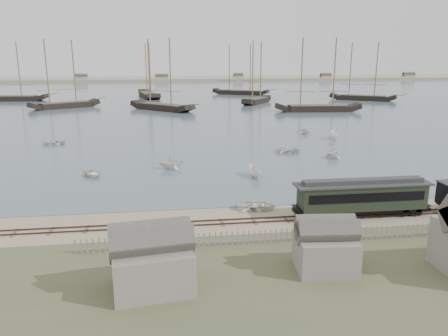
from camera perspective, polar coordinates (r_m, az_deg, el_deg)
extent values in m
plane|color=tan|center=(42.62, 4.77, -5.91)|extent=(600.00, 600.00, 0.00)
cube|color=#445661|center=(209.73, -5.40, 10.14)|extent=(600.00, 336.00, 0.06)
cube|color=#3C2520|center=(40.30, 5.54, -6.98)|extent=(120.00, 0.08, 0.12)
cube|color=#3C2520|center=(41.21, 5.22, -6.48)|extent=(120.00, 0.08, 0.12)
cube|color=#413429|center=(40.78, 5.38, -6.82)|extent=(120.00, 1.80, 0.06)
cube|color=tan|center=(289.54, -6.12, 11.22)|extent=(500.00, 20.00, 1.80)
cube|color=black|center=(43.55, 17.46, -5.16)|extent=(12.96, 2.13, 0.32)
cube|color=black|center=(43.15, 17.59, -3.53)|extent=(12.03, 2.31, 2.31)
cube|color=black|center=(42.08, 18.28, -3.71)|extent=(11.11, 0.06, 0.83)
cube|color=black|center=(44.10, 16.97, -2.79)|extent=(11.11, 0.06, 0.83)
cube|color=#303033|center=(42.82, 17.71, -2.00)|extent=(12.96, 2.50, 0.17)
cube|color=#303033|center=(42.74, 17.73, -1.64)|extent=(11.57, 1.11, 0.42)
imported|color=white|center=(43.45, 4.25, -4.91)|extent=(3.76, 4.62, 0.84)
imported|color=white|center=(57.65, -16.84, -0.68)|extent=(4.23, 3.99, 0.71)
imported|color=white|center=(59.25, -6.89, 0.78)|extent=(3.99, 4.27, 1.82)
imported|color=white|center=(55.01, 4.03, -0.42)|extent=(3.68, 1.46, 1.41)
imported|color=white|center=(69.82, 8.41, 2.36)|extent=(3.79, 4.64, 0.84)
imported|color=white|center=(67.11, 14.18, 1.95)|extent=(3.84, 4.01, 1.64)
imported|color=white|center=(83.46, 14.10, 4.28)|extent=(4.28, 3.61, 1.59)
imported|color=white|center=(81.26, -21.46, 3.18)|extent=(2.92, 4.03, 0.82)
imported|color=white|center=(87.67, 10.44, 4.93)|extent=(3.83, 3.62, 1.60)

